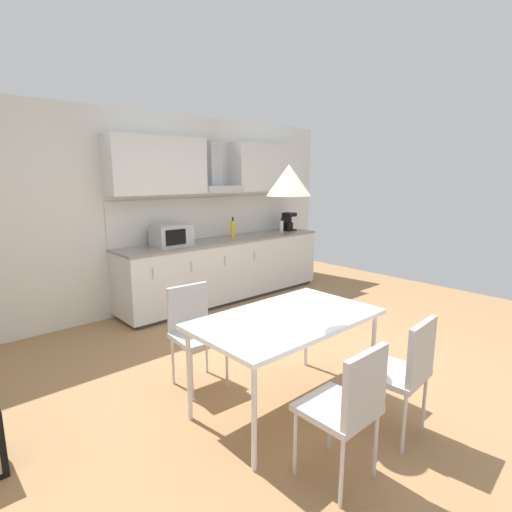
{
  "coord_description": "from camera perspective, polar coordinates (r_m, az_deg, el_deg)",
  "views": [
    {
      "loc": [
        -2.45,
        -2.23,
        1.8
      ],
      "look_at": [
        0.22,
        0.72,
        1.0
      ],
      "focal_mm": 28.0,
      "sensor_mm": 36.0,
      "label": 1
    }
  ],
  "objects": [
    {
      "name": "backsplash_tile",
      "position": [
        6.04,
        -6.26,
        5.56
      ],
      "size": [
        3.24,
        0.02,
        0.59
      ],
      "primitive_type": "cube",
      "color": "silver",
      "rests_on": "kitchen_counter"
    },
    {
      "name": "chair_near_right",
      "position": [
        2.99,
        20.53,
        -14.49
      ],
      "size": [
        0.43,
        0.43,
        0.87
      ],
      "color": "#B2B2B7",
      "rests_on": "ground_plane"
    },
    {
      "name": "microwave",
      "position": [
        5.32,
        -11.96,
        2.89
      ],
      "size": [
        0.48,
        0.35,
        0.28
      ],
      "color": "#ADADB2",
      "rests_on": "kitchen_counter"
    },
    {
      "name": "wall_back",
      "position": [
        5.53,
        -15.76,
        5.84
      ],
      "size": [
        6.59,
        0.1,
        2.62
      ],
      "primitive_type": "cube",
      "color": "silver",
      "rests_on": "ground_plane"
    },
    {
      "name": "coffee_maker",
      "position": [
        6.73,
        4.62,
        4.93
      ],
      "size": [
        0.18,
        0.19,
        0.3
      ],
      "color": "black",
      "rests_on": "kitchen_counter"
    },
    {
      "name": "bottle_white",
      "position": [
        6.58,
        3.66,
        4.31
      ],
      "size": [
        0.06,
        0.06,
        0.22
      ],
      "color": "white",
      "rests_on": "kitchen_counter"
    },
    {
      "name": "ground_plane",
      "position": [
        3.77,
        5.13,
        -17.36
      ],
      "size": [
        8.24,
        7.97,
        0.02
      ],
      "primitive_type": "cube",
      "color": "#9E754C"
    },
    {
      "name": "chair_far_left",
      "position": [
        3.55,
        -8.86,
        -9.73
      ],
      "size": [
        0.43,
        0.43,
        0.87
      ],
      "color": "#B2B2B7",
      "rests_on": "ground_plane"
    },
    {
      "name": "pendant_lamp",
      "position": [
        2.89,
        4.72,
        10.74
      ],
      "size": [
        0.32,
        0.32,
        0.22
      ],
      "primitive_type": "cone",
      "color": "silver"
    },
    {
      "name": "chair_near_left",
      "position": [
        2.49,
        13.13,
        -19.6
      ],
      "size": [
        0.4,
        0.4,
        0.87
      ],
      "color": "#B2B2B7",
      "rests_on": "ground_plane"
    },
    {
      "name": "dining_table",
      "position": [
        3.09,
        4.39,
        -9.44
      ],
      "size": [
        1.43,
        0.84,
        0.75
      ],
      "color": "white",
      "rests_on": "ground_plane"
    },
    {
      "name": "upper_wall_cabinets",
      "position": [
        5.89,
        -5.5,
        12.49
      ],
      "size": [
        3.24,
        0.4,
        0.73
      ],
      "color": "silver"
    },
    {
      "name": "kitchen_counter",
      "position": [
        5.91,
        -4.32,
        -1.82
      ],
      "size": [
        3.26,
        0.68,
        0.9
      ],
      "color": "#333333",
      "rests_on": "ground_plane"
    },
    {
      "name": "bottle_yellow",
      "position": [
        5.94,
        -3.32,
        3.9
      ],
      "size": [
        0.07,
        0.07,
        0.3
      ],
      "color": "yellow",
      "rests_on": "kitchen_counter"
    }
  ]
}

